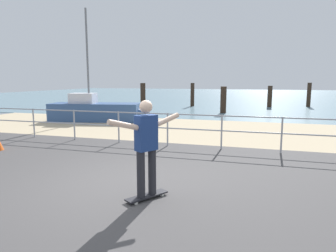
# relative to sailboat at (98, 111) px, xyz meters

# --- Properties ---
(ground_plane) EXTENTS (24.00, 10.00, 0.04)m
(ground_plane) POSITION_rel_sailboat_xyz_m (5.08, -9.14, -0.52)
(ground_plane) COLOR #474444
(ground_plane) RESTS_ON ground
(beach_strip) EXTENTS (24.00, 6.00, 0.04)m
(beach_strip) POSITION_rel_sailboat_xyz_m (5.08, -1.14, -0.52)
(beach_strip) COLOR tan
(beach_strip) RESTS_ON ground
(sea_surface) EXTENTS (72.00, 50.00, 0.04)m
(sea_surface) POSITION_rel_sailboat_xyz_m (5.08, 26.86, -0.52)
(sea_surface) COLOR slate
(sea_surface) RESTS_ON ground
(railing_fence) EXTENTS (13.40, 0.05, 1.05)m
(railing_fence) POSITION_rel_sailboat_xyz_m (3.31, -4.54, 0.18)
(railing_fence) COLOR #9EA0A5
(railing_fence) RESTS_ON ground
(sailboat) EXTENTS (5.07, 2.26, 5.45)m
(sailboat) POSITION_rel_sailboat_xyz_m (0.00, 0.00, 0.00)
(sailboat) COLOR #335184
(sailboat) RESTS_ON ground
(skateboard) EXTENTS (0.60, 0.78, 0.08)m
(skateboard) POSITION_rel_sailboat_xyz_m (5.87, -8.74, -0.46)
(skateboard) COLOR black
(skateboard) RESTS_ON ground
(skateboarder) EXTENTS (0.86, 1.26, 1.65)m
(skateboarder) POSITION_rel_sailboat_xyz_m (5.87, -8.74, 0.49)
(skateboarder) COLOR #26262B
(skateboarder) RESTS_ON skateboard
(groyne_post_0) EXTENTS (0.36, 0.36, 1.82)m
(groyne_post_0) POSITION_rel_sailboat_xyz_m (-0.17, 6.53, 0.39)
(groyne_post_0) COLOR #332319
(groyne_post_0) RESTS_ON ground
(groyne_post_1) EXTENTS (0.29, 0.29, 1.81)m
(groyne_post_1) POSITION_rel_sailboat_xyz_m (2.69, 9.70, 0.38)
(groyne_post_1) COLOR #332319
(groyne_post_1) RESTS_ON ground
(groyne_post_2) EXTENTS (0.36, 0.36, 1.65)m
(groyne_post_2) POSITION_rel_sailboat_xyz_m (5.55, 5.47, 0.30)
(groyne_post_2) COLOR #332319
(groyne_post_2) RESTS_ON ground
(groyne_post_3) EXTENTS (0.34, 0.34, 1.61)m
(groyne_post_3) POSITION_rel_sailboat_xyz_m (8.41, 10.53, 0.28)
(groyne_post_3) COLOR #332319
(groyne_post_3) RESTS_ON ground
(groyne_post_4) EXTENTS (0.30, 0.30, 1.83)m
(groyne_post_4) POSITION_rel_sailboat_xyz_m (11.27, 11.83, 0.39)
(groyne_post_4) COLOR #332319
(groyne_post_4) RESTS_ON ground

